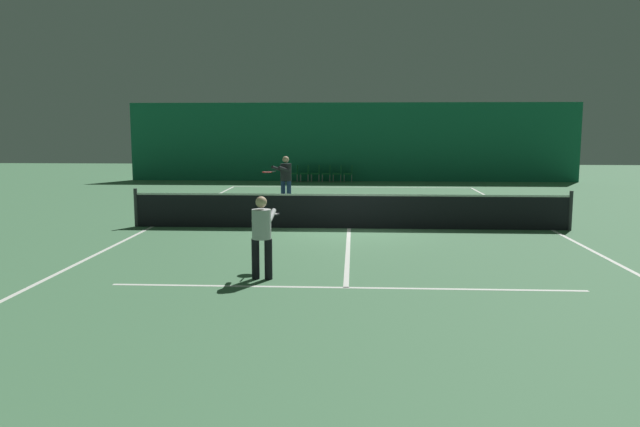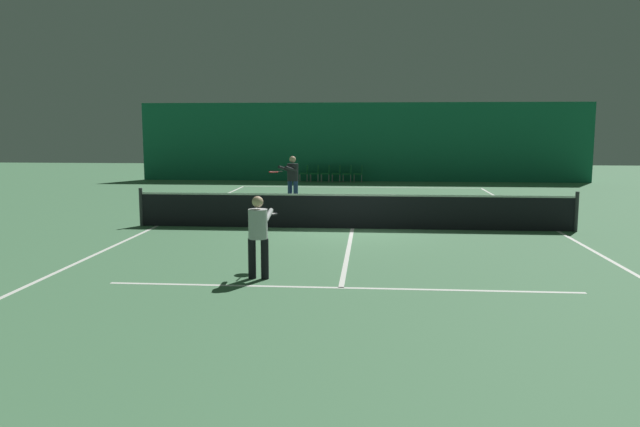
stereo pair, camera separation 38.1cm
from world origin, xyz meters
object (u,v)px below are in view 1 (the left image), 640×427
(courtside_chair_0, at_px, (295,172))
(courtside_chair_2, at_px, (317,172))
(courtside_chair_5, at_px, (349,172))
(courtside_chair_1, at_px, (306,172))
(player_far, at_px, (285,176))
(player_near, at_px, (262,231))
(courtside_chair_3, at_px, (328,172))
(courtside_chair_4, at_px, (339,172))
(tennis_net, at_px, (349,210))

(courtside_chair_0, distance_m, courtside_chair_2, 1.11)
(courtside_chair_5, bearing_deg, courtside_chair_1, -90.00)
(courtside_chair_2, bearing_deg, player_far, -3.43)
(player_far, relative_size, courtside_chair_0, 2.07)
(courtside_chair_0, bearing_deg, courtside_chair_2, 90.00)
(player_near, height_order, courtside_chair_3, player_near)
(courtside_chair_3, relative_size, courtside_chair_4, 1.00)
(courtside_chair_1, height_order, courtside_chair_3, same)
(courtside_chair_3, bearing_deg, player_near, -0.92)
(tennis_net, bearing_deg, courtside_chair_2, 96.86)
(player_near, xyz_separation_m, courtside_chair_3, (0.33, 20.49, -0.41))
(player_far, xyz_separation_m, courtside_chair_0, (-0.54, 9.47, -0.53))
(tennis_net, distance_m, courtside_chair_2, 14.79)
(tennis_net, xyz_separation_m, courtside_chair_5, (-0.10, 14.68, -0.03))
(player_far, bearing_deg, courtside_chair_5, -159.43)
(courtside_chair_2, height_order, courtside_chair_3, same)
(tennis_net, bearing_deg, player_far, 114.11)
(player_near, bearing_deg, courtside_chair_5, -1.07)
(player_near, xyz_separation_m, courtside_chair_4, (0.88, 20.49, -0.41))
(courtside_chair_3, bearing_deg, tennis_net, 4.72)
(player_far, xyz_separation_m, courtside_chair_1, (0.01, 9.47, -0.53))
(tennis_net, distance_m, courtside_chair_4, 14.70)
(courtside_chair_2, xyz_separation_m, courtside_chair_4, (1.11, 0.00, 0.00))
(courtside_chair_4, bearing_deg, player_near, -2.47)
(courtside_chair_2, bearing_deg, courtside_chair_4, 90.00)
(courtside_chair_0, relative_size, courtside_chair_4, 1.00)
(player_near, bearing_deg, courtside_chair_1, 5.13)
(courtside_chair_1, height_order, courtside_chair_5, same)
(courtside_chair_2, bearing_deg, tennis_net, 6.86)
(player_near, relative_size, courtside_chair_1, 1.82)
(player_near, height_order, player_far, player_far)
(tennis_net, height_order, courtside_chair_0, tennis_net)
(player_far, bearing_deg, courtside_chair_4, -156.21)
(player_near, xyz_separation_m, courtside_chair_1, (-0.78, 20.49, -0.41))
(player_near, height_order, courtside_chair_0, player_near)
(courtside_chair_3, bearing_deg, courtside_chair_1, -90.00)
(player_near, height_order, courtside_chair_4, player_near)
(tennis_net, height_order, courtside_chair_5, tennis_net)
(player_far, height_order, courtside_chair_5, player_far)
(courtside_chair_0, relative_size, courtside_chair_3, 1.00)
(courtside_chair_0, xyz_separation_m, courtside_chair_2, (1.11, 0.00, 0.00))
(player_far, distance_m, courtside_chair_5, 9.74)
(courtside_chair_3, distance_m, courtside_chair_4, 0.56)
(player_far, height_order, courtside_chair_2, player_far)
(player_near, distance_m, courtside_chair_1, 20.51)
(courtside_chair_3, bearing_deg, courtside_chair_5, 90.00)
(player_near, bearing_deg, courtside_chair_2, 3.58)
(player_near, relative_size, courtside_chair_5, 1.82)
(courtside_chair_0, xyz_separation_m, courtside_chair_5, (2.78, 0.00, 0.00))
(courtside_chair_3, height_order, courtside_chair_5, same)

